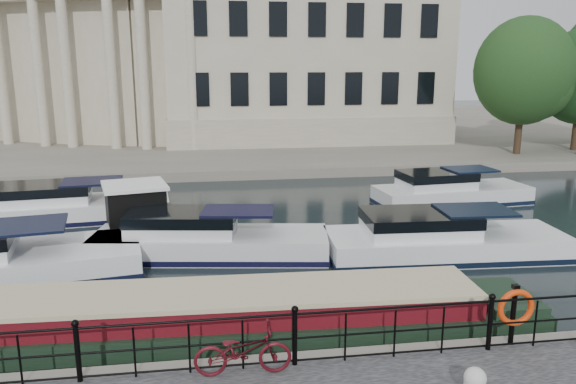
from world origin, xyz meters
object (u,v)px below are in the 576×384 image
(mooring_bollard, at_px, (475,384))
(narrowboat, at_px, (195,326))
(life_ring_post, at_px, (516,309))
(bicycle, at_px, (243,351))
(harbour_hut, at_px, (136,215))

(mooring_bollard, distance_m, narrowboat, 6.23)
(mooring_bollard, height_order, life_ring_post, life_ring_post)
(bicycle, height_order, life_ring_post, life_ring_post)
(bicycle, xyz_separation_m, life_ring_post, (5.59, 0.28, 0.34))
(bicycle, bearing_deg, harbour_hut, 17.80)
(bicycle, relative_size, life_ring_post, 1.39)
(life_ring_post, bearing_deg, mooring_bollard, -135.17)
(mooring_bollard, xyz_separation_m, narrowboat, (-4.85, 3.88, -0.46))
(narrowboat, bearing_deg, bicycle, -67.77)
(bicycle, xyz_separation_m, mooring_bollard, (3.92, -1.38, -0.20))
(harbour_hut, bearing_deg, life_ring_post, -62.01)
(bicycle, xyz_separation_m, harbour_hut, (-3.09, 10.35, -0.08))
(bicycle, height_order, mooring_bollard, bicycle)
(life_ring_post, distance_m, narrowboat, 6.96)
(bicycle, distance_m, mooring_bollard, 4.16)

